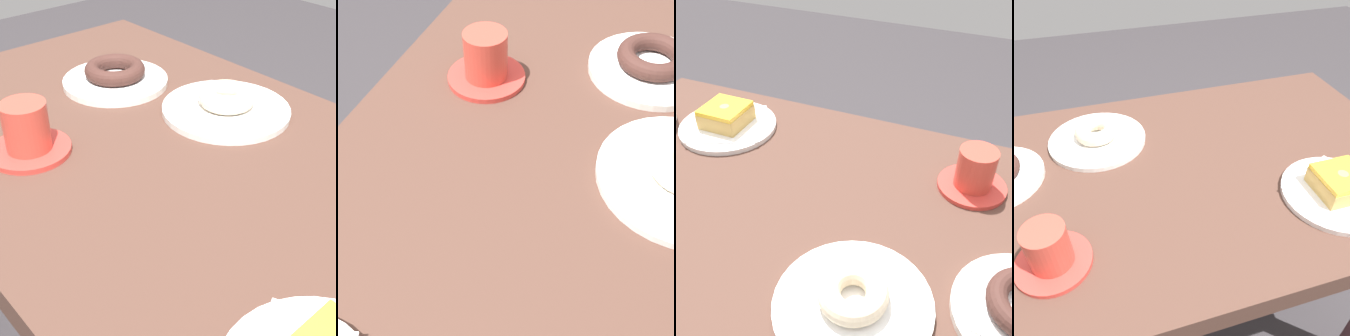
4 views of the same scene
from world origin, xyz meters
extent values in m
cube|color=#4E3228|center=(0.00, 0.00, 0.68)|extent=(1.28, 0.69, 0.05)
cylinder|color=#4C2C30|center=(0.54, -0.27, 0.33)|extent=(0.07, 0.07, 0.65)
cylinder|color=white|center=(-0.09, 0.16, 0.71)|extent=(0.23, 0.23, 0.01)
cube|color=white|center=(-0.09, 0.16, 0.72)|extent=(0.19, 0.19, 0.00)
torus|color=beige|center=(-0.09, 0.16, 0.74)|extent=(0.10, 0.10, 0.03)
cylinder|color=white|center=(0.36, -0.17, 0.71)|extent=(0.22, 0.22, 0.01)
cube|color=white|center=(0.36, -0.17, 0.72)|extent=(0.21, 0.21, 0.00)
cube|color=tan|center=(0.36, -0.17, 0.74)|extent=(0.10, 0.10, 0.03)
cube|color=yellow|center=(0.36, -0.17, 0.76)|extent=(0.09, 0.09, 0.01)
cylinder|color=tan|center=(0.36, -0.17, 0.76)|extent=(0.02, 0.02, 0.00)
cylinder|color=#D23B33|center=(-0.20, -0.17, 0.71)|extent=(0.13, 0.13, 0.01)
cylinder|color=#CC4335|center=(-0.20, -0.17, 0.75)|extent=(0.07, 0.07, 0.08)
cylinder|color=black|center=(-0.20, -0.17, 0.79)|extent=(0.06, 0.06, 0.00)
camera|label=1|loc=(0.45, -0.46, 1.14)|focal=53.34mm
camera|label=2|loc=(0.37, 0.08, 1.18)|focal=48.46mm
camera|label=3|loc=(-0.21, 0.50, 1.24)|focal=45.13mm
camera|label=4|loc=(-0.10, -0.58, 1.22)|focal=37.83mm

